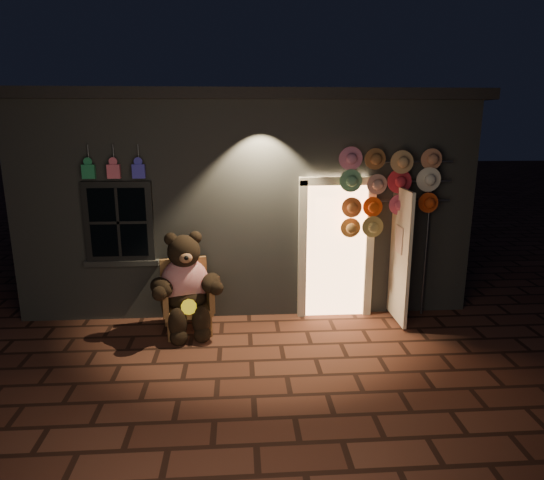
{
  "coord_description": "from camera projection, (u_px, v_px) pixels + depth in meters",
  "views": [
    {
      "loc": [
        -0.13,
        -5.68,
        3.01
      ],
      "look_at": [
        0.33,
        1.0,
        1.35
      ],
      "focal_mm": 32.0,
      "sensor_mm": 36.0,
      "label": 1
    }
  ],
  "objects": [
    {
      "name": "wicker_armchair",
      "position": [
        186.0,
        296.0,
        7.06
      ],
      "size": [
        0.83,
        0.78,
        1.04
      ],
      "rotation": [
        0.0,
        0.0,
        0.22
      ],
      "color": "#99613B",
      "rests_on": "ground"
    },
    {
      "name": "teddy_bear",
      "position": [
        186.0,
        285.0,
        6.88
      ],
      "size": [
        1.07,
        0.94,
        1.51
      ],
      "rotation": [
        0.0,
        0.0,
        0.22
      ],
      "color": "red",
      "rests_on": "ground"
    },
    {
      "name": "ground",
      "position": [
        252.0,
        361.0,
        6.23
      ],
      "size": [
        60.0,
        60.0,
        0.0
      ],
      "primitive_type": "plane",
      "color": "brown",
      "rests_on": "ground"
    },
    {
      "name": "hat_rack",
      "position": [
        387.0,
        190.0,
        7.12
      ],
      "size": [
        1.71,
        0.22,
        2.63
      ],
      "color": "#59595E",
      "rests_on": "ground"
    },
    {
      "name": "shop_building",
      "position": [
        245.0,
        186.0,
        9.68
      ],
      "size": [
        7.3,
        5.95,
        3.51
      ],
      "color": "slate",
      "rests_on": "ground"
    }
  ]
}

